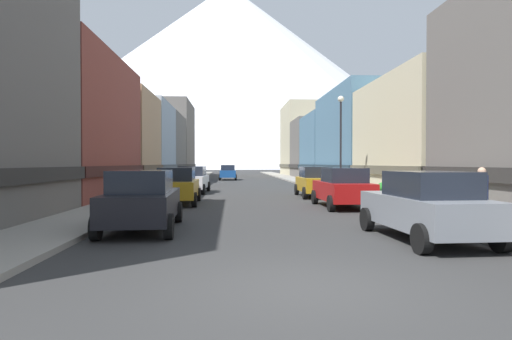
% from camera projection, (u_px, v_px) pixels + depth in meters
% --- Properties ---
extents(ground_plane, '(400.00, 400.00, 0.00)m').
position_uv_depth(ground_plane, '(305.00, 288.00, 6.84)').
color(ground_plane, '#303030').
extents(sidewalk_left, '(2.50, 100.00, 0.15)m').
position_uv_depth(sidewalk_left, '(179.00, 183.00, 41.42)').
color(sidewalk_left, gray).
rests_on(sidewalk_left, ground).
extents(sidewalk_right, '(2.50, 100.00, 0.15)m').
position_uv_depth(sidewalk_right, '(307.00, 183.00, 42.13)').
color(sidewalk_right, gray).
rests_on(sidewalk_right, ground).
extents(storefront_left_1, '(7.05, 11.75, 7.99)m').
position_uv_depth(storefront_left_1, '(57.00, 130.00, 23.87)').
color(storefront_left_1, brown).
rests_on(storefront_left_1, ground).
extents(storefront_left_2, '(7.50, 8.45, 7.63)m').
position_uv_depth(storefront_left_2, '(107.00, 142.00, 34.35)').
color(storefront_left_2, tan).
rests_on(storefront_left_2, ground).
extents(storefront_left_3, '(8.66, 10.06, 8.16)m').
position_uv_depth(storefront_left_3, '(128.00, 144.00, 43.74)').
color(storefront_left_3, '#99A5B2').
rests_on(storefront_left_3, ground).
extents(storefront_left_4, '(6.33, 11.20, 8.17)m').
position_uv_depth(storefront_left_4, '(158.00, 148.00, 54.53)').
color(storefront_left_4, '#66605B').
rests_on(storefront_left_4, ground).
extents(storefront_left_5, '(9.89, 13.49, 11.46)m').
position_uv_depth(storefront_left_5, '(160.00, 140.00, 67.18)').
color(storefront_left_5, '#66605B').
rests_on(storefront_left_5, ground).
extents(storefront_right_1, '(7.19, 11.22, 7.04)m').
position_uv_depth(storefront_right_1, '(436.00, 140.00, 25.39)').
color(storefront_right_1, beige).
rests_on(storefront_right_1, ground).
extents(storefront_right_2, '(10.17, 13.30, 8.38)m').
position_uv_depth(storefront_right_2, '(385.00, 140.00, 38.04)').
color(storefront_right_2, slate).
rests_on(storefront_right_2, ground).
extents(storefront_right_3, '(7.49, 10.07, 7.63)m').
position_uv_depth(storefront_right_3, '(337.00, 149.00, 50.04)').
color(storefront_right_3, slate).
rests_on(storefront_right_3, ground).
extents(storefront_right_4, '(6.55, 8.72, 8.07)m').
position_uv_depth(storefront_right_4, '(316.00, 150.00, 59.70)').
color(storefront_right_4, '#66605B').
rests_on(storefront_right_4, ground).
extents(storefront_right_5, '(9.70, 12.50, 11.54)m').
position_uv_depth(storefront_right_5, '(313.00, 141.00, 70.48)').
color(storefront_right_5, beige).
rests_on(storefront_right_5, ground).
extents(car_left_0, '(2.24, 4.48, 1.78)m').
position_uv_depth(car_left_0, '(142.00, 200.00, 12.65)').
color(car_left_0, black).
rests_on(car_left_0, ground).
extents(car_left_1, '(2.14, 4.44, 1.78)m').
position_uv_depth(car_left_1, '(177.00, 186.00, 20.83)').
color(car_left_1, '#B28419').
rests_on(car_left_1, ground).
extents(car_left_2, '(2.23, 4.47, 1.78)m').
position_uv_depth(car_left_2, '(192.00, 179.00, 28.75)').
color(car_left_2, silver).
rests_on(car_left_2, ground).
extents(car_right_0, '(2.24, 4.48, 1.78)m').
position_uv_depth(car_right_0, '(426.00, 206.00, 11.00)').
color(car_right_0, slate).
rests_on(car_right_0, ground).
extents(car_right_1, '(2.09, 4.42, 1.78)m').
position_uv_depth(car_right_1, '(343.00, 188.00, 19.19)').
color(car_right_1, '#9E1111').
rests_on(car_right_1, ground).
extents(car_right_2, '(2.12, 4.43, 1.78)m').
position_uv_depth(car_right_2, '(316.00, 182.00, 25.32)').
color(car_right_2, '#B28419').
rests_on(car_right_2, ground).
extents(car_driving_0, '(2.06, 4.40, 1.78)m').
position_uv_depth(car_driving_0, '(228.00, 172.00, 51.00)').
color(car_driving_0, '#19478C').
rests_on(car_driving_0, ground).
extents(parking_meter_near, '(0.14, 0.10, 1.33)m').
position_uv_depth(parking_meter_near, '(471.00, 197.00, 12.40)').
color(parking_meter_near, '#595960').
rests_on(parking_meter_near, sidewalk_right).
extents(trash_bin_right, '(0.59, 0.59, 0.98)m').
position_uv_depth(trash_bin_right, '(398.00, 193.00, 19.37)').
color(trash_bin_right, '#4C5156').
rests_on(trash_bin_right, sidewalk_right).
extents(potted_plant_0, '(0.50, 0.50, 0.80)m').
position_uv_depth(potted_plant_0, '(382.00, 190.00, 23.27)').
color(potted_plant_0, '#4C4C51').
rests_on(potted_plant_0, sidewalk_right).
extents(potted_plant_1, '(0.63, 0.63, 0.90)m').
position_uv_depth(potted_plant_1, '(462.00, 201.00, 15.23)').
color(potted_plant_1, gray).
rests_on(potted_plant_1, sidewalk_right).
extents(pedestrian_0, '(0.36, 0.36, 1.72)m').
position_uv_depth(pedestrian_0, '(482.00, 198.00, 12.75)').
color(pedestrian_0, navy).
rests_on(pedestrian_0, sidewalk_right).
extents(streetlamp_right, '(0.36, 0.36, 5.86)m').
position_uv_depth(streetlamp_right, '(341.00, 130.00, 25.63)').
color(streetlamp_right, black).
rests_on(streetlamp_right, sidewalk_right).
extents(mountain_backdrop, '(272.55, 272.55, 112.01)m').
position_uv_depth(mountain_backdrop, '(228.00, 76.00, 265.32)').
color(mountain_backdrop, silver).
rests_on(mountain_backdrop, ground).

